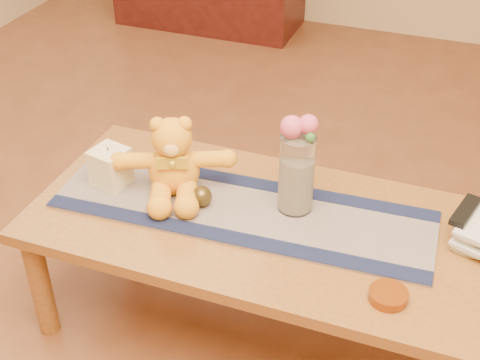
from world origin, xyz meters
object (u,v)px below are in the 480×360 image
at_px(tv_remote, 465,211).
at_px(teddy_bear, 173,156).
at_px(pillar_candle, 110,167).
at_px(bronze_ball, 202,196).
at_px(amber_dish, 388,296).
at_px(glass_vase, 297,173).
at_px(book_bottom, 462,229).

bearing_deg(tv_remote, teddy_bear, -159.12).
distance_m(pillar_candle, bronze_ball, 0.33).
bearing_deg(pillar_candle, amber_dish, -12.32).
bearing_deg(teddy_bear, glass_vase, -17.31).
relative_size(pillar_candle, tv_remote, 0.80).
bearing_deg(tv_remote, book_bottom, 90.00).
height_order(teddy_bear, glass_vase, glass_vase).
bearing_deg(pillar_candle, tv_remote, 7.54).
xyz_separation_m(teddy_bear, tv_remote, (0.90, 0.10, -0.05)).
relative_size(book_bottom, tv_remote, 1.39).
bearing_deg(bronze_ball, tv_remote, 11.08).
relative_size(bronze_ball, tv_remote, 0.42).
distance_m(teddy_bear, pillar_candle, 0.22).
bearing_deg(teddy_bear, bronze_ball, -46.85).
height_order(bronze_ball, book_bottom, bronze_ball).
relative_size(book_bottom, amber_dish, 2.10).
bearing_deg(pillar_candle, bronze_ball, -1.13).
distance_m(glass_vase, amber_dish, 0.47).
xyz_separation_m(pillar_candle, bronze_ball, (0.33, -0.01, -0.03)).
bearing_deg(glass_vase, book_bottom, 8.09).
distance_m(book_bottom, tv_remote, 0.08).
relative_size(teddy_bear, book_bottom, 1.68).
bearing_deg(book_bottom, bronze_ball, -156.83).
bearing_deg(amber_dish, tv_remote, 66.47).
xyz_separation_m(glass_vase, book_bottom, (0.51, 0.07, -0.13)).
height_order(pillar_candle, amber_dish, pillar_candle).
bearing_deg(glass_vase, tv_remote, 7.05).
bearing_deg(teddy_bear, tv_remote, -16.52).
xyz_separation_m(pillar_candle, book_bottom, (1.11, 0.16, -0.06)).
relative_size(pillar_candle, glass_vase, 0.49).
height_order(glass_vase, book_bottom, glass_vase).
xyz_separation_m(teddy_bear, amber_dish, (0.75, -0.25, -0.12)).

